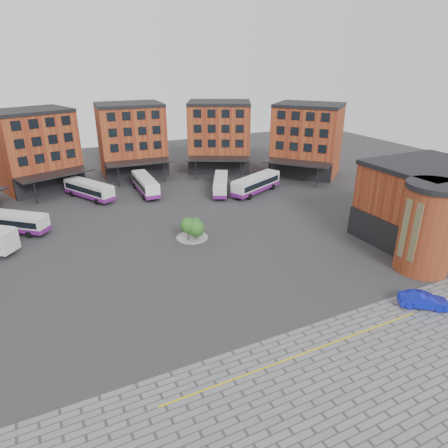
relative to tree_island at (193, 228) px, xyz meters
name	(u,v)px	position (x,y,z in m)	size (l,w,h in m)	color
ground	(215,281)	(-1.96, -11.39, -1.76)	(160.00, 160.00, 0.00)	#28282B
paving_zone	(376,425)	(0.04, -33.39, -1.75)	(50.00, 22.00, 0.02)	slate
yellow_line	(306,353)	(0.04, -25.39, -1.73)	(26.00, 0.15, 0.02)	gold
main_building	(102,153)	(-6.74, 26.86, 5.46)	(94.14, 42.48, 14.60)	brown
east_building	(425,207)	(26.74, -14.44, 3.53)	(17.40, 15.40, 10.60)	brown
tree_island	(193,228)	(0.00, 0.00, 0.00)	(4.40, 4.40, 3.32)	gray
bus_b	(12,222)	(-22.22, 13.60, -0.14)	(9.77, 8.70, 3.00)	silver
bus_c	(89,190)	(-10.10, 23.97, -0.08)	(7.41, 10.96, 3.11)	silver
bus_d	(145,184)	(-0.34, 22.64, -0.05)	(3.11, 11.28, 3.16)	white
bus_e	(221,184)	(12.23, 16.92, -0.16)	(6.98, 10.47, 2.96)	silver
bus_f	(256,184)	(17.96, 13.86, 0.01)	(11.70, 7.24, 3.28)	silver
blue_car	(424,300)	(14.74, -25.03, -0.99)	(1.64, 4.71, 1.55)	#0D19B3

